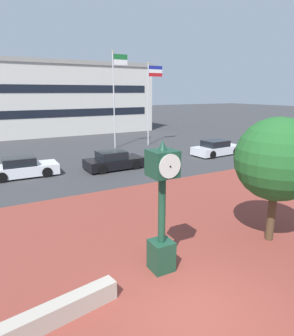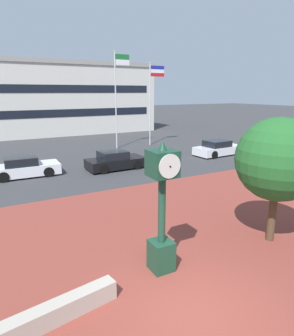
# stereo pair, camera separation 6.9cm
# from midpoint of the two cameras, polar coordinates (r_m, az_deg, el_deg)

# --- Properties ---
(ground_plane) EXTENTS (200.00, 200.00, 0.00)m
(ground_plane) POSITION_cam_midpoint_polar(r_m,az_deg,el_deg) (8.33, 8.07, -25.12)
(ground_plane) COLOR #38383A
(plaza_brick_paving) EXTENTS (44.00, 13.78, 0.01)m
(plaza_brick_paving) POSITION_cam_midpoint_polar(r_m,az_deg,el_deg) (10.33, -2.07, -16.36)
(plaza_brick_paving) COLOR brown
(plaza_brick_paving) RESTS_ON ground
(planter_wall) EXTENTS (3.22, 0.95, 0.50)m
(planter_wall) POSITION_cam_midpoint_polar(r_m,az_deg,el_deg) (8.07, -17.31, -24.88)
(planter_wall) COLOR #ADA393
(planter_wall) RESTS_ON ground
(street_clock) EXTENTS (0.75, 0.87, 3.97)m
(street_clock) POSITION_cam_midpoint_polar(r_m,az_deg,el_deg) (8.78, 2.60, -7.58)
(street_clock) COLOR #19422D
(street_clock) RESTS_ON ground
(plaza_tree) EXTENTS (3.12, 2.90, 4.47)m
(plaza_tree) POSITION_cam_midpoint_polar(r_m,az_deg,el_deg) (11.42, 23.39, 1.36)
(plaza_tree) COLOR #4C3823
(plaza_tree) RESTS_ON ground
(car_street_near) EXTENTS (4.05, 2.03, 1.28)m
(car_street_near) POSITION_cam_midpoint_polar(r_m,az_deg,el_deg) (21.08, -6.44, 1.33)
(car_street_near) COLOR black
(car_street_near) RESTS_ON ground
(car_street_far) EXTENTS (4.42, 2.12, 1.28)m
(car_street_far) POSITION_cam_midpoint_polar(r_m,az_deg,el_deg) (26.27, 12.94, 3.64)
(car_street_far) COLOR silver
(car_street_far) RESTS_ON ground
(car_street_distant) EXTENTS (4.24, 1.97, 1.28)m
(car_street_distant) POSITION_cam_midpoint_polar(r_m,az_deg,el_deg) (20.62, -22.64, 0.01)
(car_street_distant) COLOR silver
(car_street_distant) RESTS_ON ground
(flagpole_primary) EXTENTS (1.51, 0.14, 8.81)m
(flagpole_primary) POSITION_cam_midpoint_polar(r_m,az_deg,el_deg) (28.62, -6.12, 13.97)
(flagpole_primary) COLOR silver
(flagpole_primary) RESTS_ON ground
(flagpole_secondary) EXTENTS (1.64, 0.14, 7.96)m
(flagpole_secondary) POSITION_cam_midpoint_polar(r_m,az_deg,el_deg) (30.28, 0.49, 13.35)
(flagpole_secondary) COLOR silver
(flagpole_secondary) RESTS_ON ground
(civic_building) EXTENTS (24.01, 14.10, 8.85)m
(civic_building) POSITION_cam_midpoint_polar(r_m,az_deg,el_deg) (44.12, -17.57, 12.58)
(civic_building) COLOR beige
(civic_building) RESTS_ON ground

